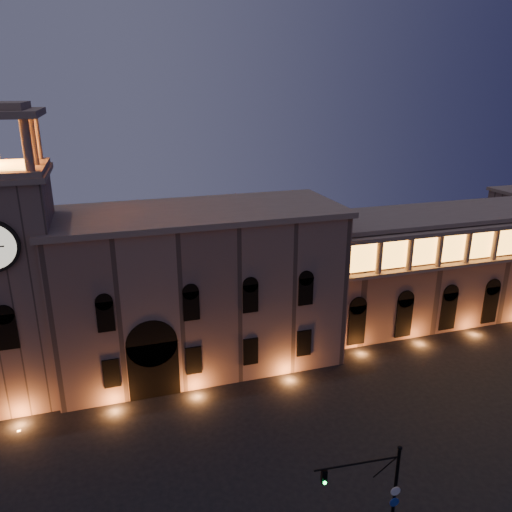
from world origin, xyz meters
name	(u,v)px	position (x,y,z in m)	size (l,w,h in m)	color
ground	(286,496)	(0.00, 0.00, 0.00)	(160.00, 160.00, 0.00)	black
government_building	(199,288)	(-2.08, 21.93, 8.77)	(30.80, 12.80, 17.60)	#816154
clock_tower	(8,278)	(-20.50, 20.98, 12.50)	(9.80, 9.80, 32.40)	#816154
colonnade_wing	(448,263)	(32.00, 23.92, 7.33)	(40.60, 11.50, 14.50)	#7C5C4F
traffic_light	(380,497)	(4.16, -6.07, 4.32)	(5.98, 0.90, 8.22)	black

